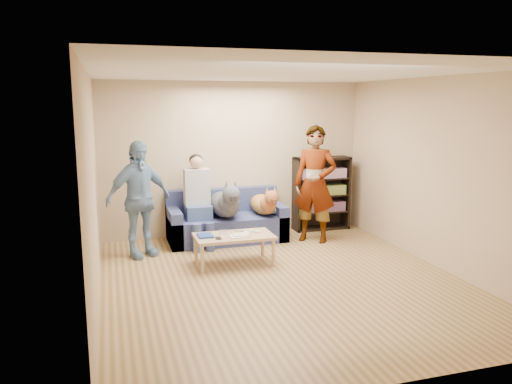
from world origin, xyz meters
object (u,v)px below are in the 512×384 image
object	(u,v)px
bookshelf	(321,192)
person_seated	(198,197)
person_standing_left	(139,199)
sofa	(226,223)
dog_gray	(225,203)
coffee_table	(234,238)
person_standing_right	(315,184)
dog_tan	(265,204)
notebook_blue	(205,235)
camera_silver	(224,232)

from	to	relation	value
bookshelf	person_seated	bearing A→B (deg)	-171.02
person_standing_left	sofa	bearing A→B (deg)	-5.13
dog_gray	coffee_table	size ratio (longest dim) A/B	1.16
person_standing_right	dog_tan	world-z (taller)	person_standing_right
notebook_blue	bookshelf	world-z (taller)	bookshelf
dog_tan	sofa	bearing A→B (deg)	164.62
person_standing_left	notebook_blue	size ratio (longest dim) A/B	6.61
person_standing_right	bookshelf	world-z (taller)	person_standing_right
camera_silver	notebook_blue	bearing A→B (deg)	-165.96
person_standing_left	coffee_table	size ratio (longest dim) A/B	1.56
camera_silver	person_seated	world-z (taller)	person_seated
person_seated	person_standing_right	bearing A→B (deg)	-10.50
person_standing_left	bookshelf	bearing A→B (deg)	-11.61
person_standing_left	person_seated	size ratio (longest dim) A/B	1.17
notebook_blue	dog_gray	distance (m)	1.18
person_standing_left	sofa	xyz separation A→B (m)	(1.42, 0.50, -0.58)
person_standing_right	sofa	size ratio (longest dim) A/B	1.00
dog_tan	person_standing_right	bearing A→B (deg)	-21.63
person_standing_right	camera_silver	distance (m)	1.87
person_standing_left	dog_tan	size ratio (longest dim) A/B	1.50
dog_tan	dog_gray	bearing A→B (deg)	-179.16
person_standing_right	bookshelf	xyz separation A→B (m)	(0.43, 0.70, -0.27)
camera_silver	sofa	xyz separation A→B (m)	(0.30, 1.13, -0.16)
camera_silver	dog_tan	size ratio (longest dim) A/B	0.10
person_standing_right	dog_gray	bearing A→B (deg)	-154.05
camera_silver	person_standing_left	bearing A→B (deg)	150.41
camera_silver	sofa	distance (m)	1.18
sofa	dog_tan	xyz separation A→B (m)	(0.61, -0.17, 0.33)
person_standing_left	camera_silver	size ratio (longest dim) A/B	15.63
person_standing_left	sofa	world-z (taller)	person_standing_left
person_seated	bookshelf	distance (m)	2.31
bookshelf	sofa	bearing A→B (deg)	-172.60
camera_silver	coffee_table	distance (m)	0.18
person_standing_right	bookshelf	bearing A→B (deg)	96.36
coffee_table	person_standing_left	bearing A→B (deg)	148.63
person_standing_left	dog_gray	bearing A→B (deg)	-11.34
person_seated	dog_gray	size ratio (longest dim) A/B	1.16
notebook_blue	coffee_table	distance (m)	0.41
sofa	dog_tan	world-z (taller)	dog_tan
camera_silver	dog_gray	distance (m)	1.01
person_standing_right	camera_silver	world-z (taller)	person_standing_right
dog_tan	coffee_table	world-z (taller)	dog_tan
dog_gray	dog_tan	distance (m)	0.66
camera_silver	person_seated	size ratio (longest dim) A/B	0.07
notebook_blue	person_seated	size ratio (longest dim) A/B	0.18
bookshelf	coffee_table	bearing A→B (deg)	-143.08
person_standing_right	sofa	world-z (taller)	person_standing_right
notebook_blue	dog_gray	world-z (taller)	dog_gray
person_standing_left	coffee_table	bearing A→B (deg)	-55.75
sofa	dog_gray	bearing A→B (deg)	-104.90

